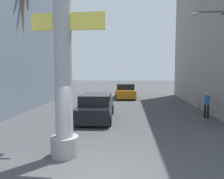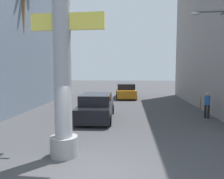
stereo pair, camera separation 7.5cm
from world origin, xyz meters
TOP-DOWN VIEW (x-y plane):
  - ground_plane at (0.00, 10.00)m, footprint 91.14×91.14m
  - neon_sign_pole at (-1.33, 1.44)m, footprint 2.88×0.97m
  - street_lamp at (6.18, 7.40)m, footprint 2.16×0.28m
  - car_lead at (-1.10, 7.31)m, footprint 2.20×4.84m
  - car_far at (0.51, 17.55)m, footprint 2.35×4.59m
  - palm_tree_mid_left at (-6.82, 9.34)m, footprint 2.55×2.53m
  - palm_tree_mid_right at (6.82, 11.22)m, footprint 2.77×2.88m
  - pedestrian_mid_right at (5.79, 8.04)m, footprint 0.48×0.48m

SIDE VIEW (x-z plane):
  - ground_plane at x=0.00m, z-range 0.00..0.00m
  - car_far at x=0.51m, z-range -0.04..1.52m
  - car_lead at x=-1.10m, z-range -0.04..1.52m
  - pedestrian_mid_right at x=5.79m, z-range 0.14..1.77m
  - street_lamp at x=6.18m, z-range 0.70..7.21m
  - neon_sign_pole at x=-1.33m, z-range -0.11..9.08m
  - palm_tree_mid_left at x=-6.82m, z-range 0.80..10.21m
  - palm_tree_mid_right at x=6.82m, z-range 1.37..10.65m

